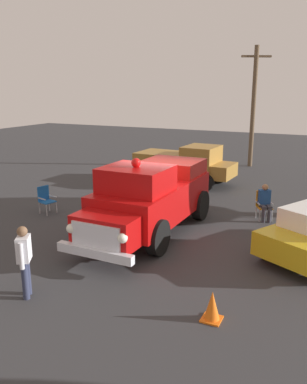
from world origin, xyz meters
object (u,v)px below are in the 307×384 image
at_px(lawn_chair_spare, 45,198).
at_px(spectator_seated, 265,201).
at_px(parked_pickup, 184,164).
at_px(traffic_cone, 212,306).
at_px(utility_pole, 253,105).
at_px(lawn_chair_near_truck, 264,203).
at_px(spectator_standing, 24,257).
at_px(vintage_fire_truck, 150,197).

height_order(lawn_chair_spare, spectator_seated, spectator_seated).
height_order(parked_pickup, traffic_cone, parked_pickup).
bearing_deg(spectator_seated, utility_pole, -164.85).
height_order(lawn_chair_near_truck, spectator_standing, spectator_standing).
xyz_separation_m(lawn_chair_near_truck, lawn_chair_spare, (2.80, -7.48, 0.00)).
bearing_deg(parked_pickup, spectator_standing, 3.95).
xyz_separation_m(lawn_chair_spare, utility_pole, (-12.52, 4.88, 2.98)).
height_order(spectator_standing, utility_pole, utility_pole).
relative_size(spectator_standing, traffic_cone, 2.64).
distance_m(spectator_seated, utility_pole, 10.58).
bearing_deg(vintage_fire_truck, utility_pole, 178.00).
relative_size(spectator_seated, utility_pole, 0.19).
xyz_separation_m(spectator_seated, traffic_cone, (6.88, 0.24, -0.39)).
distance_m(vintage_fire_truck, spectator_seated, 4.25).
xyz_separation_m(spectator_standing, utility_pole, (-17.60, 1.14, 2.60)).
distance_m(lawn_chair_near_truck, traffic_cone, 7.01).
distance_m(lawn_chair_near_truck, spectator_standing, 8.73).
bearing_deg(lawn_chair_spare, vintage_fire_truck, 87.79).
height_order(vintage_fire_truck, traffic_cone, vintage_fire_truck).
bearing_deg(spectator_standing, spectator_seated, 153.92).
height_order(vintage_fire_truck, spectator_seated, vintage_fire_truck).
distance_m(lawn_chair_near_truck, utility_pole, 10.49).
distance_m(spectator_seated, spectator_standing, 8.65).
distance_m(spectator_standing, traffic_cone, 4.19).
relative_size(spectator_seated, traffic_cone, 2.03).
distance_m(parked_pickup, spectator_standing, 11.77).
bearing_deg(traffic_cone, parked_pickup, -155.92).
xyz_separation_m(vintage_fire_truck, utility_pole, (-12.69, 0.44, 2.37)).
xyz_separation_m(lawn_chair_near_truck, utility_pole, (-9.72, -2.60, 2.98)).
bearing_deg(lawn_chair_near_truck, vintage_fire_truck, -45.61).
xyz_separation_m(lawn_chair_near_truck, spectator_seated, (0.12, 0.07, 0.11)).
distance_m(spectator_seated, traffic_cone, 6.90).
bearing_deg(parked_pickup, lawn_chair_spare, -23.74).
distance_m(vintage_fire_truck, lawn_chair_spare, 4.48).
relative_size(lawn_chair_near_truck, utility_pole, 0.15).
relative_size(lawn_chair_spare, spectator_standing, 0.61).
bearing_deg(lawn_chair_spare, parked_pickup, 156.26).
bearing_deg(parked_pickup, traffic_cone, 24.08).
bearing_deg(lawn_chair_near_truck, utility_pole, -165.04).
height_order(vintage_fire_truck, utility_pole, utility_pole).
bearing_deg(parked_pickup, utility_pole, 161.60).
relative_size(parked_pickup, traffic_cone, 7.71).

